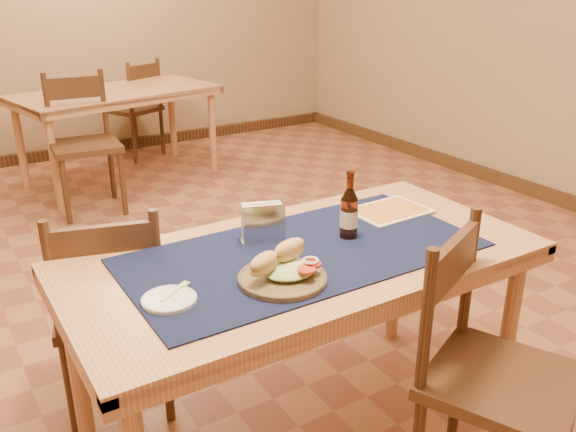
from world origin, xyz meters
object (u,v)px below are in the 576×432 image
chair_main_far (112,306)px  back_table (117,100)px  sandwich_plate (283,271)px  beer_bottle (349,213)px  napkin_holder (263,224)px  chair_main_near (489,371)px  main_table (303,275)px

chair_main_far → back_table: bearing=72.0°
chair_main_far → sandwich_plate: 0.81m
chair_main_far → sandwich_plate: (0.37, -0.64, 0.32)m
sandwich_plate → beer_bottle: 0.41m
chair_main_far → sandwich_plate: bearing=-59.8°
chair_main_far → napkin_holder: napkin_holder is taller
chair_main_far → chair_main_near: bearing=-50.5°
back_table → sandwich_plate: size_ratio=6.18×
back_table → napkin_holder: size_ratio=10.15×
sandwich_plate → beer_bottle: size_ratio=1.13×
back_table → beer_bottle: 3.34m
napkin_holder → back_table: bearing=81.8°
main_table → chair_main_far: chair_main_far is taller
chair_main_far → napkin_holder: 0.68m
sandwich_plate → main_table: bearing=40.0°
chair_main_far → sandwich_plate: size_ratio=3.23×
beer_bottle → napkin_holder: 0.30m
chair_main_near → sandwich_plate: size_ratio=3.41×
chair_main_far → beer_bottle: beer_bottle is taller
sandwich_plate → beer_bottle: (0.37, 0.16, 0.06)m
main_table → back_table: (0.39, 3.35, 0.00)m
napkin_holder → sandwich_plate: bearing=-108.1°
main_table → chair_main_far: size_ratio=1.81×
main_table → napkin_holder: bearing=116.2°
chair_main_near → napkin_holder: chair_main_near is taller
chair_main_near → napkin_holder: bearing=120.0°
chair_main_near → main_table: bearing=120.9°
main_table → back_table: 3.37m
sandwich_plate → napkin_holder: size_ratio=1.64×
back_table → sandwich_plate: sandwich_plate is taller
napkin_holder → beer_bottle: bearing=-24.7°
main_table → chair_main_near: 0.67m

